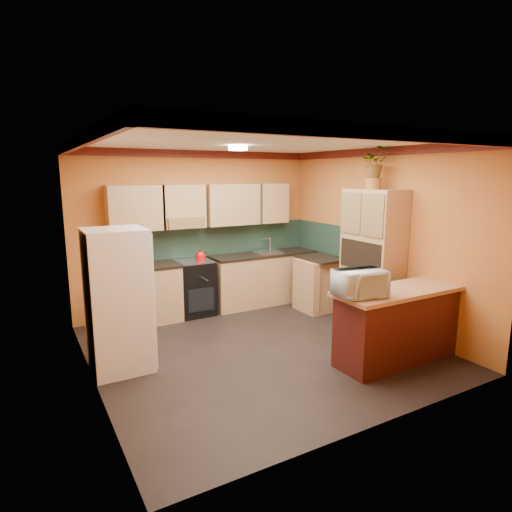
{
  "coord_description": "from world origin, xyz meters",
  "views": [
    {
      "loc": [
        -2.72,
        -4.7,
        2.3
      ],
      "look_at": [
        0.2,
        0.45,
        1.18
      ],
      "focal_mm": 30.0,
      "sensor_mm": 36.0,
      "label": 1
    }
  ],
  "objects_px": {
    "pantry": "(372,261)",
    "breakfast_bar": "(402,326)",
    "microwave": "(360,283)",
    "stove": "(194,288)",
    "base_cabinets_back": "(228,284)",
    "fridge": "(118,300)"
  },
  "relations": [
    {
      "from": "pantry",
      "to": "breakfast_bar",
      "type": "relative_size",
      "value": 1.17
    },
    {
      "from": "microwave",
      "to": "stove",
      "type": "bearing_deg",
      "value": 116.2
    },
    {
      "from": "stove",
      "to": "base_cabinets_back",
      "type": "bearing_deg",
      "value": 0.0
    },
    {
      "from": "stove",
      "to": "microwave",
      "type": "height_order",
      "value": "microwave"
    },
    {
      "from": "microwave",
      "to": "pantry",
      "type": "bearing_deg",
      "value": 50.51
    },
    {
      "from": "base_cabinets_back",
      "to": "breakfast_bar",
      "type": "distance_m",
      "value": 3.13
    },
    {
      "from": "pantry",
      "to": "microwave",
      "type": "distance_m",
      "value": 1.59
    },
    {
      "from": "fridge",
      "to": "microwave",
      "type": "relative_size",
      "value": 3.04
    },
    {
      "from": "stove",
      "to": "fridge",
      "type": "bearing_deg",
      "value": -135.67
    },
    {
      "from": "stove",
      "to": "microwave",
      "type": "distance_m",
      "value": 3.15
    },
    {
      "from": "pantry",
      "to": "stove",
      "type": "bearing_deg",
      "value": 136.95
    },
    {
      "from": "base_cabinets_back",
      "to": "microwave",
      "type": "height_order",
      "value": "microwave"
    },
    {
      "from": "fridge",
      "to": "pantry",
      "type": "xyz_separation_m",
      "value": [
        3.6,
        -0.44,
        0.2
      ]
    },
    {
      "from": "breakfast_bar",
      "to": "microwave",
      "type": "bearing_deg",
      "value": 180.0
    },
    {
      "from": "base_cabinets_back",
      "to": "breakfast_bar",
      "type": "xyz_separation_m",
      "value": [
        0.99,
        -2.96,
        0.0
      ]
    },
    {
      "from": "base_cabinets_back",
      "to": "microwave",
      "type": "distance_m",
      "value": 3.04
    },
    {
      "from": "stove",
      "to": "fridge",
      "type": "relative_size",
      "value": 0.54
    },
    {
      "from": "stove",
      "to": "fridge",
      "type": "distance_m",
      "value": 2.18
    },
    {
      "from": "pantry",
      "to": "microwave",
      "type": "height_order",
      "value": "pantry"
    },
    {
      "from": "fridge",
      "to": "pantry",
      "type": "distance_m",
      "value": 3.63
    },
    {
      "from": "microwave",
      "to": "base_cabinets_back",
      "type": "bearing_deg",
      "value": 104.56
    },
    {
      "from": "base_cabinets_back",
      "to": "pantry",
      "type": "distance_m",
      "value": 2.49
    }
  ]
}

